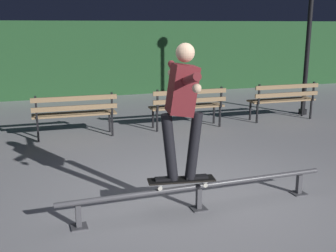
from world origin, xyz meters
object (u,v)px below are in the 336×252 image
at_px(park_bench_left_center, 75,111).
at_px(park_bench_right_center, 188,103).
at_px(lamp_post_right, 311,10).
at_px(park_bench_rightmost, 284,97).
at_px(grind_rail, 199,190).
at_px(skateboard, 181,180).
at_px(skateboarder, 182,101).

relative_size(park_bench_left_center, park_bench_right_center, 1.00).
bearing_deg(park_bench_right_center, lamp_post_right, 7.14).
bearing_deg(lamp_post_right, park_bench_right_center, -172.86).
height_order(park_bench_right_center, lamp_post_right, lamp_post_right).
height_order(park_bench_left_center, park_bench_rightmost, same).
distance_m(park_bench_right_center, lamp_post_right, 3.77).
distance_m(park_bench_rightmost, lamp_post_right, 2.16).
bearing_deg(lamp_post_right, grind_rail, -137.69).
xyz_separation_m(skateboard, park_bench_left_center, (-0.76, 3.76, 0.14)).
relative_size(park_bench_left_center, park_bench_rightmost, 1.00).
bearing_deg(park_bench_left_center, skateboard, -78.51).
bearing_deg(skateboard, skateboarder, -9.07).
relative_size(skateboarder, park_bench_left_center, 0.97).
distance_m(grind_rail, skateboarder, 1.11).
bearing_deg(park_bench_right_center, park_bench_rightmost, 0.00).
bearing_deg(grind_rail, lamp_post_right, 42.31).
height_order(skateboarder, lamp_post_right, lamp_post_right).
distance_m(grind_rail, lamp_post_right, 6.58).
bearing_deg(park_bench_right_center, skateboarder, -112.84).
relative_size(skateboarder, park_bench_rightmost, 0.97).
height_order(park_bench_rightmost, lamp_post_right, lamp_post_right).
bearing_deg(park_bench_rightmost, park_bench_left_center, 180.00).
distance_m(grind_rail, park_bench_rightmost, 5.29).
relative_size(grind_rail, park_bench_left_center, 2.07).
bearing_deg(park_bench_left_center, park_bench_rightmost, 0.00).
bearing_deg(grind_rail, park_bench_rightmost, 45.35).
relative_size(skateboard, skateboarder, 0.51).
bearing_deg(park_bench_left_center, skateboarder, -78.47).
relative_size(park_bench_right_center, lamp_post_right, 0.41).
distance_m(skateboarder, park_bench_right_center, 4.16).
relative_size(skateboard, park_bench_rightmost, 0.50).
xyz_separation_m(skateboarder, park_bench_left_center, (-0.77, 3.76, -0.79)).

